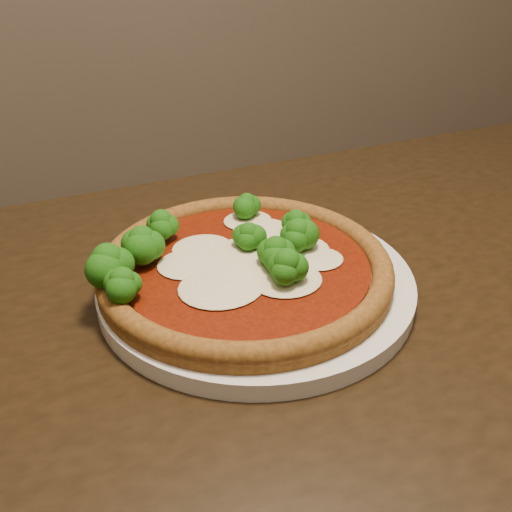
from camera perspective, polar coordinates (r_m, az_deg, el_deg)
name	(u,v)px	position (r m, az deg, el deg)	size (l,w,h in m)	color
dining_table	(314,400)	(0.60, 5.86, -14.17)	(1.31, 0.85, 0.75)	black
plate	(256,282)	(0.58, 0.00, -2.63)	(0.32, 0.32, 0.02)	silver
pizza	(240,263)	(0.57, -1.63, -0.66)	(0.30, 0.29, 0.06)	brown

